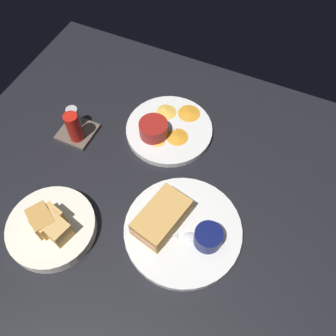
# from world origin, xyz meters

# --- Properties ---
(ground_plane) EXTENTS (1.10, 1.10, 0.03)m
(ground_plane) POSITION_xyz_m (0.00, 0.00, -0.01)
(ground_plane) COLOR black
(plate_sandwich_main) EXTENTS (0.26, 0.26, 0.02)m
(plate_sandwich_main) POSITION_xyz_m (0.01, -0.09, 0.01)
(plate_sandwich_main) COLOR silver
(plate_sandwich_main) RESTS_ON ground_plane
(sandwich_half_near) EXTENTS (0.14, 0.10, 0.05)m
(sandwich_half_near) POSITION_xyz_m (0.01, -0.04, 0.04)
(sandwich_half_near) COLOR tan
(sandwich_half_near) RESTS_ON plate_sandwich_main
(ramekin_dark_sauce) EXTENTS (0.06, 0.06, 0.04)m
(ramekin_dark_sauce) POSITION_xyz_m (0.01, -0.15, 0.04)
(ramekin_dark_sauce) COLOR #0C144C
(ramekin_dark_sauce) RESTS_ON plate_sandwich_main
(spoon_by_dark_ramekin) EXTENTS (0.04, 0.10, 0.01)m
(spoon_by_dark_ramekin) POSITION_xyz_m (-0.00, -0.10, 0.02)
(spoon_by_dark_ramekin) COLOR silver
(spoon_by_dark_ramekin) RESTS_ON plate_sandwich_main
(plate_chips_companion) EXTENTS (0.23, 0.23, 0.02)m
(plate_chips_companion) POSITION_xyz_m (0.26, 0.05, 0.01)
(plate_chips_companion) COLOR silver
(plate_chips_companion) RESTS_ON ground_plane
(ramekin_light_gravy) EXTENTS (0.07, 0.07, 0.04)m
(ramekin_light_gravy) POSITION_xyz_m (0.22, 0.08, 0.04)
(ramekin_light_gravy) COLOR maroon
(ramekin_light_gravy) RESTS_ON plate_chips_companion
(spoon_by_gravy_ramekin) EXTENTS (0.02, 0.10, 0.01)m
(spoon_by_gravy_ramekin) POSITION_xyz_m (0.26, 0.10, 0.02)
(spoon_by_gravy_ramekin) COLOR silver
(spoon_by_gravy_ramekin) RESTS_ON plate_chips_companion
(plantain_chip_scatter) EXTENTS (0.18, 0.14, 0.01)m
(plantain_chip_scatter) POSITION_xyz_m (0.28, 0.06, 0.02)
(plantain_chip_scatter) COLOR gold
(plantain_chip_scatter) RESTS_ON plate_chips_companion
(bread_basket_rear) EXTENTS (0.20, 0.20, 0.08)m
(bread_basket_rear) POSITION_xyz_m (-0.11, 0.17, 0.02)
(bread_basket_rear) COLOR silver
(bread_basket_rear) RESTS_ON ground_plane
(condiment_caddy) EXTENTS (0.09, 0.09, 0.10)m
(condiment_caddy) POSITION_xyz_m (0.15, 0.27, 0.03)
(condiment_caddy) COLOR brown
(condiment_caddy) RESTS_ON ground_plane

